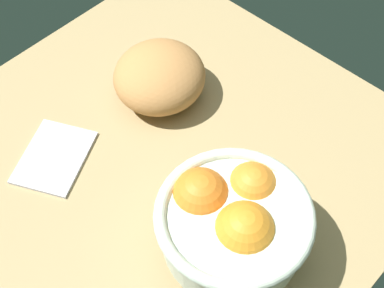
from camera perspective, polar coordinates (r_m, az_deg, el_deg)
ground_plane at (r=82.82cm, az=-3.24°, el=-2.35°), size 68.55×66.34×3.00cm
fruit_bowl at (r=68.81cm, az=4.14°, el=-7.94°), size 19.36×19.36×11.66cm
bread_loaf at (r=86.50cm, az=-3.36°, el=6.94°), size 18.25×17.92×8.36cm
napkin_folded at (r=83.85cm, az=-14.00°, el=-1.22°), size 14.68×13.35×0.97cm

